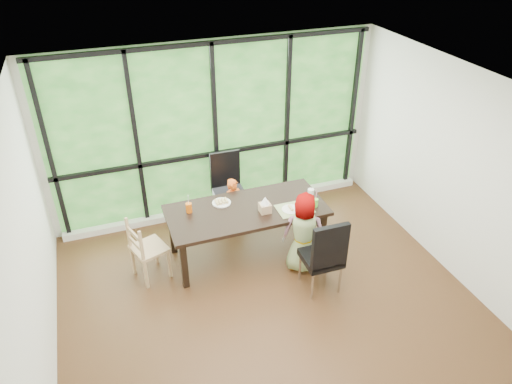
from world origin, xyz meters
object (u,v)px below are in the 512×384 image
(chair_interior_leather, at_px, (322,253))
(plate_far, at_px, (222,203))
(chair_window_leather, at_px, (229,189))
(chair_end_beech, at_px, (149,248))
(green_cup, at_px, (316,203))
(orange_cup, at_px, (189,208))
(white_mug, at_px, (311,192))
(tissue_box, at_px, (265,208))
(child_toddler, at_px, (234,206))
(plate_near, at_px, (291,209))
(child_older, at_px, (305,232))
(dining_table, at_px, (247,231))

(chair_interior_leather, distance_m, plate_far, 1.54)
(chair_window_leather, bearing_deg, chair_end_beech, -144.43)
(chair_interior_leather, xyz_separation_m, green_cup, (0.24, 0.70, 0.27))
(orange_cup, bearing_deg, white_mug, -5.28)
(chair_window_leather, relative_size, tissue_box, 7.47)
(child_toddler, height_order, plate_far, child_toddler)
(chair_window_leather, xyz_separation_m, white_mug, (0.94, -0.88, 0.26))
(child_toddler, relative_size, green_cup, 7.83)
(plate_near, relative_size, orange_cup, 1.80)
(child_toddler, distance_m, green_cup, 1.28)
(plate_far, relative_size, plate_near, 1.07)
(child_older, relative_size, white_mug, 12.78)
(child_toddler, distance_m, tissue_box, 0.85)
(chair_window_leather, xyz_separation_m, plate_far, (-0.30, -0.67, 0.22))
(child_older, bearing_deg, white_mug, -95.52)
(chair_end_beech, distance_m, child_older, 2.04)
(dining_table, xyz_separation_m, child_older, (0.63, -0.54, 0.20))
(chair_window_leather, bearing_deg, green_cup, -51.86)
(dining_table, height_order, tissue_box, tissue_box)
(plate_near, bearing_deg, green_cup, -4.85)
(child_toddler, xyz_separation_m, orange_cup, (-0.74, -0.39, 0.38))
(chair_interior_leather, distance_m, orange_cup, 1.83)
(chair_interior_leather, xyz_separation_m, child_older, (-0.03, 0.42, 0.04))
(tissue_box, bearing_deg, white_mug, 13.41)
(child_older, xyz_separation_m, plate_far, (-0.91, 0.78, 0.18))
(dining_table, xyz_separation_m, plate_near, (0.55, -0.23, 0.38))
(child_toddler, height_order, child_older, child_older)
(plate_far, distance_m, tissue_box, 0.63)
(chair_end_beech, height_order, child_older, child_older)
(chair_interior_leather, xyz_separation_m, chair_end_beech, (-1.99, 0.94, -0.09))
(chair_interior_leather, bearing_deg, plate_far, -51.19)
(orange_cup, xyz_separation_m, tissue_box, (0.95, -0.34, -0.00))
(chair_end_beech, distance_m, green_cup, 2.27)
(plate_far, relative_size, green_cup, 2.27)
(child_toddler, distance_m, white_mug, 1.16)
(green_cup, bearing_deg, plate_near, 175.15)
(chair_end_beech, xyz_separation_m, orange_cup, (0.60, 0.20, 0.37))
(child_older, distance_m, green_cup, 0.45)
(chair_interior_leather, bearing_deg, orange_cup, -38.37)
(dining_table, bearing_deg, green_cup, -16.00)
(plate_far, height_order, plate_near, plate_far)
(plate_far, distance_m, plate_near, 0.95)
(child_older, xyz_separation_m, white_mug, (0.33, 0.57, 0.22))
(child_older, xyz_separation_m, tissue_box, (-0.42, 0.39, 0.23))
(child_older, distance_m, plate_far, 1.21)
(orange_cup, bearing_deg, dining_table, -13.96)
(dining_table, height_order, chair_end_beech, chair_end_beech)
(chair_interior_leather, height_order, orange_cup, chair_interior_leather)
(plate_near, xyz_separation_m, orange_cup, (-1.29, 0.41, 0.06))
(dining_table, distance_m, chair_interior_leather, 1.17)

